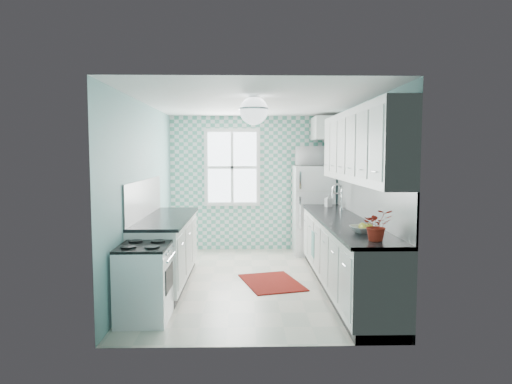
{
  "coord_description": "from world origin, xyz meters",
  "views": [
    {
      "loc": [
        -0.1,
        -6.33,
        1.8
      ],
      "look_at": [
        0.05,
        0.25,
        1.25
      ],
      "focal_mm": 32.0,
      "sensor_mm": 36.0,
      "label": 1
    }
  ],
  "objects_px": {
    "fruit_bowl": "(364,229)",
    "potted_plant": "(377,225)",
    "fridge": "(313,210)",
    "ceiling_light": "(254,110)",
    "sink": "(332,211)",
    "microwave": "(314,156)",
    "stove": "(145,281)"
  },
  "relations": [
    {
      "from": "fruit_bowl",
      "to": "potted_plant",
      "type": "bearing_deg",
      "value": -90.0
    },
    {
      "from": "fridge",
      "to": "stove",
      "type": "height_order",
      "value": "fridge"
    },
    {
      "from": "sink",
      "to": "stove",
      "type": "bearing_deg",
      "value": -137.32
    },
    {
      "from": "fridge",
      "to": "potted_plant",
      "type": "distance_m",
      "value": 3.69
    },
    {
      "from": "sink",
      "to": "microwave",
      "type": "height_order",
      "value": "microwave"
    },
    {
      "from": "ceiling_light",
      "to": "microwave",
      "type": "distance_m",
      "value": 2.86
    },
    {
      "from": "stove",
      "to": "sink",
      "type": "xyz_separation_m",
      "value": [
        2.4,
        1.96,
        0.51
      ]
    },
    {
      "from": "stove",
      "to": "fruit_bowl",
      "type": "distance_m",
      "value": 2.46
    },
    {
      "from": "fridge",
      "to": "microwave",
      "type": "bearing_deg",
      "value": 53.38
    },
    {
      "from": "fruit_bowl",
      "to": "microwave",
      "type": "bearing_deg",
      "value": 91.61
    },
    {
      "from": "ceiling_light",
      "to": "microwave",
      "type": "relative_size",
      "value": 0.56
    },
    {
      "from": "fridge",
      "to": "stove",
      "type": "bearing_deg",
      "value": -126.29
    },
    {
      "from": "fridge",
      "to": "microwave",
      "type": "xyz_separation_m",
      "value": [
        0.0,
        0.0,
        0.97
      ]
    },
    {
      "from": "stove",
      "to": "sink",
      "type": "height_order",
      "value": "sink"
    },
    {
      "from": "stove",
      "to": "potted_plant",
      "type": "xyz_separation_m",
      "value": [
        2.4,
        -0.43,
        0.68
      ]
    },
    {
      "from": "sink",
      "to": "fruit_bowl",
      "type": "xyz_separation_m",
      "value": [
        -0.0,
        -1.92,
        0.04
      ]
    },
    {
      "from": "fruit_bowl",
      "to": "microwave",
      "type": "distance_m",
      "value": 3.3
    },
    {
      "from": "fruit_bowl",
      "to": "ceiling_light",
      "type": "bearing_deg",
      "value": 152.41
    },
    {
      "from": "microwave",
      "to": "sink",
      "type": "bearing_deg",
      "value": 95.09
    },
    {
      "from": "potted_plant",
      "to": "ceiling_light",
      "type": "bearing_deg",
      "value": 137.55
    },
    {
      "from": "ceiling_light",
      "to": "fridge",
      "type": "relative_size",
      "value": 0.22
    },
    {
      "from": "ceiling_light",
      "to": "sink",
      "type": "bearing_deg",
      "value": 47.1
    },
    {
      "from": "fruit_bowl",
      "to": "stove",
      "type": "bearing_deg",
      "value": -179.14
    },
    {
      "from": "fridge",
      "to": "ceiling_light",
      "type": "bearing_deg",
      "value": -114.12
    },
    {
      "from": "fridge",
      "to": "potted_plant",
      "type": "bearing_deg",
      "value": -89.42
    },
    {
      "from": "ceiling_light",
      "to": "sink",
      "type": "xyz_separation_m",
      "value": [
        1.2,
        1.3,
        -1.39
      ]
    },
    {
      "from": "stove",
      "to": "sink",
      "type": "bearing_deg",
      "value": 41.08
    },
    {
      "from": "fruit_bowl",
      "to": "microwave",
      "type": "height_order",
      "value": "microwave"
    },
    {
      "from": "stove",
      "to": "fruit_bowl",
      "type": "xyz_separation_m",
      "value": [
        2.4,
        0.04,
        0.55
      ]
    },
    {
      "from": "fruit_bowl",
      "to": "potted_plant",
      "type": "distance_m",
      "value": 0.49
    },
    {
      "from": "fridge",
      "to": "microwave",
      "type": "height_order",
      "value": "microwave"
    },
    {
      "from": "potted_plant",
      "to": "microwave",
      "type": "distance_m",
      "value": 3.74
    }
  ]
}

